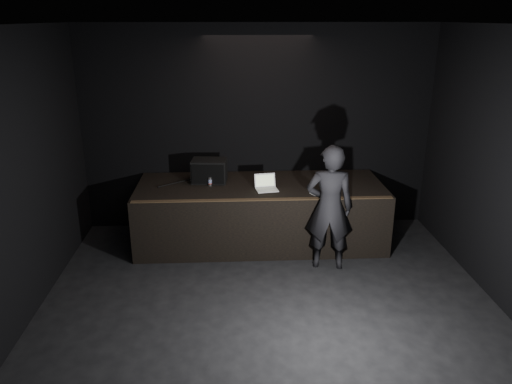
{
  "coord_description": "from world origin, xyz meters",
  "views": [
    {
      "loc": [
        -0.47,
        -4.94,
        3.58
      ],
      "look_at": [
        -0.09,
        2.3,
        1.03
      ],
      "focal_mm": 35.0,
      "sensor_mm": 36.0,
      "label": 1
    }
  ],
  "objects": [
    {
      "name": "wii_remote",
      "position": [
        0.78,
        2.21,
        1.01
      ],
      "size": [
        0.1,
        0.14,
        0.03
      ],
      "primitive_type": "cube",
      "rotation": [
        0.0,
        0.0,
        0.5
      ],
      "color": "white",
      "rests_on": "stage_riser"
    },
    {
      "name": "ground",
      "position": [
        0.0,
        0.0,
        0.0
      ],
      "size": [
        7.0,
        7.0,
        0.0
      ],
      "primitive_type": "plane",
      "color": "black",
      "rests_on": "ground"
    },
    {
      "name": "plastic_cup",
      "position": [
        0.97,
        3.06,
        1.05
      ],
      "size": [
        0.08,
        0.08,
        0.1
      ],
      "primitive_type": "cylinder",
      "color": "white",
      "rests_on": "stage_riser"
    },
    {
      "name": "person",
      "position": [
        0.95,
        1.78,
        0.94
      ],
      "size": [
        0.74,
        0.54,
        1.89
      ],
      "primitive_type": "imported",
      "rotation": [
        0.0,
        0.0,
        3.01
      ],
      "color": "black",
      "rests_on": "ground"
    },
    {
      "name": "stage_riser",
      "position": [
        0.0,
        2.73,
        0.5
      ],
      "size": [
        4.0,
        1.5,
        1.0
      ],
      "primitive_type": "cube",
      "color": "black",
      "rests_on": "ground"
    },
    {
      "name": "stage_monitor",
      "position": [
        -0.83,
        2.93,
        1.19
      ],
      "size": [
        0.6,
        0.46,
        0.37
      ],
      "rotation": [
        0.0,
        0.0,
        -0.1
      ],
      "color": "black",
      "rests_on": "stage_riser"
    },
    {
      "name": "laptop",
      "position": [
        0.08,
        2.5,
        1.06
      ],
      "size": [
        0.38,
        0.35,
        0.23
      ],
      "rotation": [
        0.0,
        0.0,
        0.16
      ],
      "color": "silver",
      "rests_on": "stage_riser"
    },
    {
      "name": "room_walls",
      "position": [
        0.0,
        0.0,
        2.02
      ],
      "size": [
        6.1,
        7.1,
        3.52
      ],
      "color": "black",
      "rests_on": "ground"
    },
    {
      "name": "beer_can",
      "position": [
        -0.81,
        2.72,
        1.07
      ],
      "size": [
        0.06,
        0.06,
        0.14
      ],
      "color": "silver",
      "rests_on": "stage_riser"
    },
    {
      "name": "riser_lip",
      "position": [
        0.0,
        2.02,
        1.01
      ],
      "size": [
        3.92,
        0.1,
        0.01
      ],
      "primitive_type": "cube",
      "color": "brown",
      "rests_on": "stage_riser"
    },
    {
      "name": "cable",
      "position": [
        -1.27,
        2.95,
        1.01
      ],
      "size": [
        0.76,
        0.58,
        0.02
      ],
      "primitive_type": "cylinder",
      "rotation": [
        0.0,
        1.57,
        0.65
      ],
      "color": "black",
      "rests_on": "stage_riser"
    }
  ]
}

